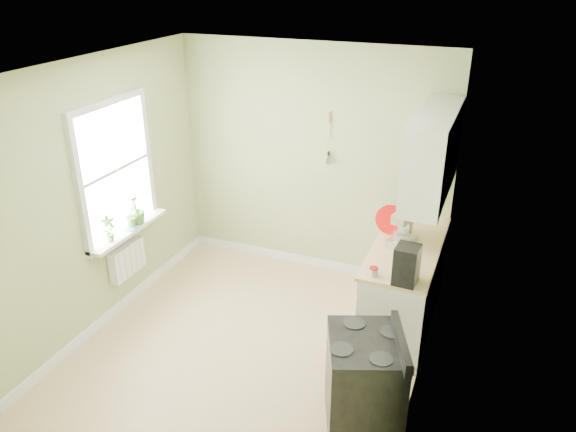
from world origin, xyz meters
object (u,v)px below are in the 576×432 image
at_px(stove, 364,382).
at_px(coffee_maker, 406,266).
at_px(stand_mixer, 404,229).
at_px(kettle, 390,224).

distance_m(stove, coffee_maker, 1.06).
xyz_separation_m(stand_mixer, kettle, (-0.19, 0.25, -0.08)).
xyz_separation_m(stove, coffee_maker, (0.12, 0.82, 0.66)).
height_order(stove, kettle, kettle).
xyz_separation_m(stove, stand_mixer, (-0.04, 1.52, 0.66)).
relative_size(stove, stand_mixer, 2.40).
height_order(kettle, coffee_maker, coffee_maker).
bearing_deg(kettle, stove, -82.65).
relative_size(stand_mixer, kettle, 2.34).
distance_m(stand_mixer, coffee_maker, 0.72).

